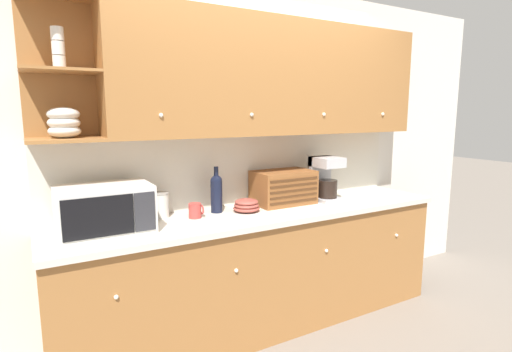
# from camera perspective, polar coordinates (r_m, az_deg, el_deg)

# --- Properties ---
(ground_plane) EXTENTS (24.00, 24.00, 0.00)m
(ground_plane) POSITION_cam_1_polar(r_m,az_deg,el_deg) (3.53, -1.77, -18.27)
(ground_plane) COLOR slate
(wall_back) EXTENTS (5.37, 0.06, 2.60)m
(wall_back) POSITION_cam_1_polar(r_m,az_deg,el_deg) (3.18, -2.14, 3.24)
(wall_back) COLOR silver
(wall_back) RESTS_ON ground_plane
(counter_unit) EXTENTS (2.99, 0.62, 0.90)m
(counter_unit) POSITION_cam_1_polar(r_m,az_deg,el_deg) (3.11, 0.85, -13.07)
(counter_unit) COLOR #A36B38
(counter_unit) RESTS_ON ground_plane
(backsplash_panel) EXTENTS (2.97, 0.01, 0.55)m
(backsplash_panel) POSITION_cam_1_polar(r_m,az_deg,el_deg) (3.16, -1.82, 1.00)
(backsplash_panel) COLOR silver
(backsplash_panel) RESTS_ON counter_unit
(upper_cabinets) EXTENTS (2.97, 0.35, 0.84)m
(upper_cabinets) POSITION_cam_1_polar(r_m,az_deg,el_deg) (3.08, 2.33, 13.76)
(upper_cabinets) COLOR #A36B38
(upper_cabinets) RESTS_ON backsplash_panel
(microwave) EXTENTS (0.55, 0.37, 0.29)m
(microwave) POSITION_cam_1_polar(r_m,az_deg,el_deg) (2.58, -20.82, -4.45)
(microwave) COLOR silver
(microwave) RESTS_ON counter_unit
(storage_canister) EXTENTS (0.11, 0.11, 0.18)m
(storage_canister) POSITION_cam_1_polar(r_m,az_deg,el_deg) (2.84, -13.40, -4.04)
(storage_canister) COLOR silver
(storage_canister) RESTS_ON counter_unit
(mug) EXTENTS (0.10, 0.09, 0.10)m
(mug) POSITION_cam_1_polar(r_m,az_deg,el_deg) (2.79, -8.65, -4.91)
(mug) COLOR #B73D38
(mug) RESTS_ON counter_unit
(wine_bottle) EXTENTS (0.09, 0.09, 0.34)m
(wine_bottle) POSITION_cam_1_polar(r_m,az_deg,el_deg) (2.91, -5.67, -2.25)
(wine_bottle) COLOR black
(wine_bottle) RESTS_ON counter_unit
(bowl_stack_on_counter) EXTENTS (0.20, 0.20, 0.09)m
(bowl_stack_on_counter) POSITION_cam_1_polar(r_m,az_deg,el_deg) (2.94, -1.38, -4.21)
(bowl_stack_on_counter) COLOR #9E473D
(bowl_stack_on_counter) RESTS_ON counter_unit
(bread_box) EXTENTS (0.47, 0.30, 0.26)m
(bread_box) POSITION_cam_1_polar(r_m,az_deg,el_deg) (3.18, 3.93, -1.61)
(bread_box) COLOR brown
(bread_box) RESTS_ON counter_unit
(coffee_maker) EXTENTS (0.21, 0.24, 0.36)m
(coffee_maker) POSITION_cam_1_polar(r_m,az_deg,el_deg) (3.34, 9.78, -0.32)
(coffee_maker) COLOR #B7B7BC
(coffee_maker) RESTS_ON counter_unit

